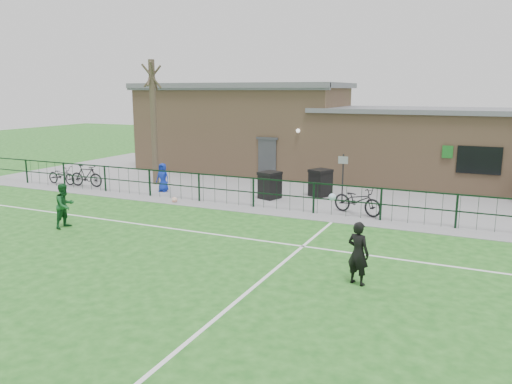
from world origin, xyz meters
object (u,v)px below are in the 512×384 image
at_px(ball_ground, 175,200).
at_px(wheelie_bin_left, 270,186).
at_px(wheelie_bin_right, 320,184).
at_px(bare_tree, 154,123).
at_px(sign_post, 343,178).
at_px(bicycle_a, 62,175).
at_px(spectator_child, 163,177).
at_px(bicycle_b, 86,176).
at_px(outfield_player, 65,205).
at_px(bicycle_e, 357,200).

bearing_deg(ball_ground, wheelie_bin_left, 35.12).
height_order(wheelie_bin_left, ball_ground, wheelie_bin_left).
distance_m(wheelie_bin_left, wheelie_bin_right, 2.28).
distance_m(bare_tree, sign_post, 9.69).
xyz_separation_m(bare_tree, ball_ground, (3.19, -3.12, -2.88)).
xyz_separation_m(bicycle_a, spectator_child, (5.59, 0.60, 0.20)).
relative_size(bare_tree, wheelie_bin_right, 5.50).
relative_size(wheelie_bin_right, bicycle_b, 0.63).
bearing_deg(spectator_child, sign_post, 6.96).
distance_m(spectator_child, outfield_player, 6.41).
xyz_separation_m(wheelie_bin_left, bicycle_e, (4.05, -1.16, -0.01)).
bearing_deg(wheelie_bin_left, ball_ground, -126.64).
relative_size(bare_tree, sign_post, 3.00).
bearing_deg(wheelie_bin_left, bicycle_a, -155.00).
height_order(wheelie_bin_right, bicycle_b, wheelie_bin_right).
bearing_deg(bicycle_b, spectator_child, -89.40).
bearing_deg(spectator_child, bicycle_e, -5.00).
height_order(bare_tree, wheelie_bin_left, bare_tree).
relative_size(bicycle_b, spectator_child, 1.32).
height_order(wheelie_bin_left, bicycle_e, wheelie_bin_left).
height_order(wheelie_bin_left, bicycle_b, wheelie_bin_left).
height_order(bicycle_b, bicycle_e, bicycle_e).
bearing_deg(bicycle_e, wheelie_bin_right, 60.44).
distance_m(bare_tree, bicycle_b, 4.10).
xyz_separation_m(bicycle_a, bicycle_e, (14.67, 0.09, 0.08)).
bearing_deg(outfield_player, wheelie_bin_right, -34.64).
bearing_deg(bicycle_a, spectator_child, -81.51).
height_order(wheelie_bin_left, bicycle_a, wheelie_bin_left).
relative_size(wheelie_bin_right, outfield_player, 0.72).
xyz_separation_m(wheelie_bin_right, bicycle_a, (-12.42, -2.65, -0.10)).
distance_m(bare_tree, wheelie_bin_left, 6.97).
distance_m(bare_tree, wheelie_bin_right, 8.66).
relative_size(wheelie_bin_left, ball_ground, 4.58).
bearing_deg(outfield_player, bicycle_b, 40.13).
bearing_deg(wheelie_bin_left, bare_tree, -168.78).
relative_size(sign_post, bicycle_a, 1.17).
distance_m(wheelie_bin_right, ball_ground, 6.32).
height_order(spectator_child, ball_ground, spectator_child).
height_order(bicycle_e, spectator_child, spectator_child).
relative_size(wheelie_bin_left, spectator_child, 0.82).
height_order(bare_tree, wheelie_bin_right, bare_tree).
bearing_deg(spectator_child, bicycle_b, -174.02).
xyz_separation_m(bare_tree, bicycle_b, (-2.58, -2.01, -2.46)).
xyz_separation_m(wheelie_bin_right, ball_ground, (-5.10, -3.71, -0.45)).
distance_m(wheelie_bin_left, bicycle_e, 4.22).
height_order(bare_tree, bicycle_a, bare_tree).
relative_size(bicycle_a, ball_ground, 7.35).
distance_m(bare_tree, bicycle_a, 5.27).
distance_m(wheelie_bin_left, ball_ground, 4.05).
xyz_separation_m(bare_tree, outfield_player, (1.98, -7.85, -2.24)).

